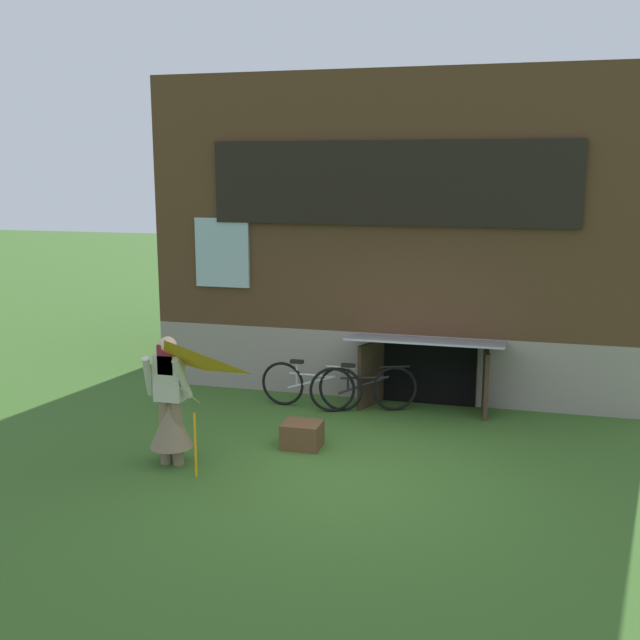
{
  "coord_description": "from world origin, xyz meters",
  "views": [
    {
      "loc": [
        1.93,
        -8.32,
        3.57
      ],
      "look_at": [
        -0.57,
        1.1,
        1.61
      ],
      "focal_mm": 42.78,
      "sensor_mm": 36.0,
      "label": 1
    }
  ],
  "objects_px": {
    "bicycle_black": "(363,388)",
    "wooden_crate": "(302,435)",
    "kite": "(166,378)",
    "bicycle_silver": "(311,385)",
    "person": "(170,411)"
  },
  "relations": [
    {
      "from": "person",
      "to": "bicycle_black",
      "type": "height_order",
      "value": "person"
    },
    {
      "from": "wooden_crate",
      "to": "kite",
      "type": "bearing_deg",
      "value": -126.18
    },
    {
      "from": "kite",
      "to": "wooden_crate",
      "type": "height_order",
      "value": "kite"
    },
    {
      "from": "kite",
      "to": "bicycle_black",
      "type": "relative_size",
      "value": 1.0
    },
    {
      "from": "kite",
      "to": "wooden_crate",
      "type": "bearing_deg",
      "value": 53.82
    },
    {
      "from": "person",
      "to": "kite",
      "type": "bearing_deg",
      "value": -64.73
    },
    {
      "from": "bicycle_black",
      "to": "wooden_crate",
      "type": "bearing_deg",
      "value": -124.3
    },
    {
      "from": "person",
      "to": "bicycle_black",
      "type": "distance_m",
      "value": 3.22
    },
    {
      "from": "bicycle_black",
      "to": "wooden_crate",
      "type": "height_order",
      "value": "bicycle_black"
    },
    {
      "from": "bicycle_black",
      "to": "bicycle_silver",
      "type": "xyz_separation_m",
      "value": [
        -0.79,
        -0.05,
        -0.0
      ]
    },
    {
      "from": "kite",
      "to": "wooden_crate",
      "type": "xyz_separation_m",
      "value": [
        1.13,
        1.54,
        -1.1
      ]
    },
    {
      "from": "kite",
      "to": "wooden_crate",
      "type": "distance_m",
      "value": 2.21
    },
    {
      "from": "person",
      "to": "wooden_crate",
      "type": "xyz_separation_m",
      "value": [
        1.38,
        0.96,
        -0.51
      ]
    },
    {
      "from": "person",
      "to": "bicycle_silver",
      "type": "distance_m",
      "value": 2.8
    },
    {
      "from": "kite",
      "to": "bicycle_silver",
      "type": "xyz_separation_m",
      "value": [
        0.8,
        3.15,
        -0.91
      ]
    }
  ]
}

